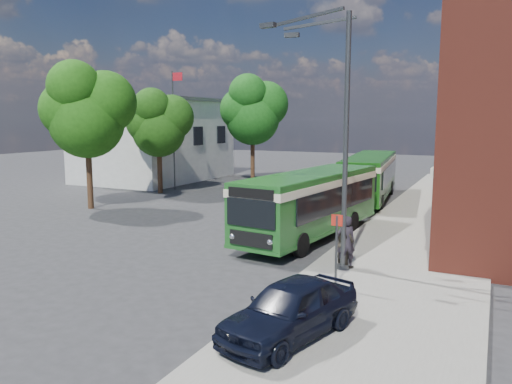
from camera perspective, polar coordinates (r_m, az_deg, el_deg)
The scene contains 15 objects.
ground at distance 21.98m, azimuth -1.88°, elevation -6.00°, with size 120.00×120.00×0.00m, color #2C2C2F.
pavement at distance 27.54m, azimuth 19.25°, elevation -3.38°, with size 6.00×48.00×0.15m, color gray.
kerb_line at distance 28.04m, azimuth 13.04°, elevation -3.06°, with size 0.12×48.00×0.01m, color beige.
white_building at distance 46.26m, azimuth -11.40°, elevation 5.96°, with size 9.40×13.40×7.30m.
flagpole at distance 38.92m, azimuth -9.36°, elevation 7.48°, with size 0.95×0.10×9.00m.
street_lamp at distance 17.61m, azimuth 9.10°, elevation 6.11°, with size 2.96×2.38×9.00m.
bus_stop_sign at distance 15.77m, azimuth 9.17°, elevation -6.21°, with size 0.35×0.08×2.52m.
bus_front at distance 22.96m, azimuth 6.29°, elevation -0.76°, with size 3.78×10.32×3.02m.
bus_rear at distance 34.46m, azimuth 12.87°, elevation 2.11°, with size 3.83×12.05×3.02m.
parked_car at distance 12.51m, azimuth 3.93°, elevation -13.16°, with size 1.68×4.18×1.43m, color black.
pedestrian_a at distance 18.16m, azimuth 10.23°, elevation -5.63°, with size 0.69×0.46×1.90m, color black.
pedestrian_b at distance 18.35m, azimuth 10.05°, elevation -5.75°, with size 0.85×0.66×1.74m, color black.
tree_left at distance 31.77m, azimuth -18.82°, elevation 8.91°, with size 5.24×4.98×8.85m.
tree_mid at distance 37.26m, azimuth -11.06°, elevation 7.80°, with size 4.54×4.31×7.66m.
tree_right at distance 43.08m, azimuth -0.35°, elevation 9.40°, with size 5.45×5.18×9.21m.
Camera 1 is at (9.90, -18.86, 5.44)m, focal length 35.00 mm.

